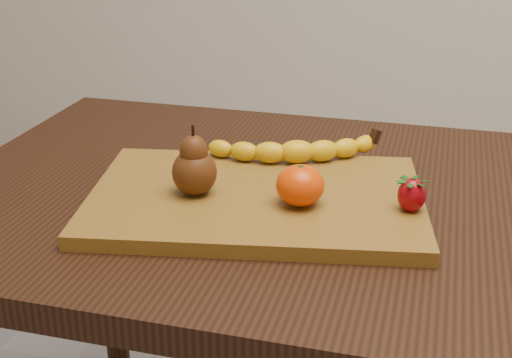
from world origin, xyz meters
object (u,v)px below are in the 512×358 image
(cutting_board, at_px, (256,199))
(table, at_px, (284,252))
(pear, at_px, (194,160))
(mandarin, at_px, (300,185))

(cutting_board, bearing_deg, table, 53.65)
(table, distance_m, pear, 0.21)
(cutting_board, distance_m, pear, 0.10)
(cutting_board, height_order, pear, pear)
(pear, distance_m, mandarin, 0.15)
(table, height_order, mandarin, mandarin)
(mandarin, bearing_deg, cutting_board, 162.33)
(table, height_order, pear, pear)
(pear, relative_size, mandarin, 1.50)
(mandarin, bearing_deg, table, 116.33)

